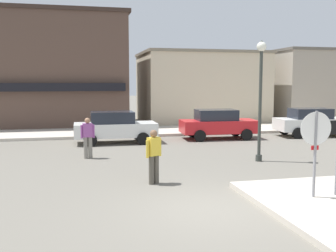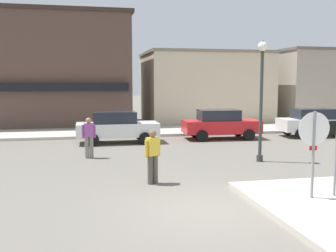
{
  "view_description": "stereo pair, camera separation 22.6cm",
  "coord_description": "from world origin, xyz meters",
  "px_view_note": "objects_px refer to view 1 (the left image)",
  "views": [
    {
      "loc": [
        -3.05,
        -8.56,
        2.99
      ],
      "look_at": [
        -0.09,
        4.5,
        1.5
      ],
      "focal_mm": 42.0,
      "sensor_mm": 36.0,
      "label": 1
    },
    {
      "loc": [
        -2.83,
        -8.61,
        2.99
      ],
      "look_at": [
        -0.09,
        4.5,
        1.5
      ],
      "focal_mm": 42.0,
      "sensor_mm": 36.0,
      "label": 2
    }
  ],
  "objects_px": {
    "stop_sign": "(315,143)",
    "parked_car_third": "(312,122)",
    "pedestrian_crossing_far": "(88,137)",
    "lamp_post": "(261,83)",
    "parked_car_second": "(218,124)",
    "pedestrian_crossing_near": "(154,155)",
    "parked_car_nearest": "(115,127)"
  },
  "relations": [
    {
      "from": "pedestrian_crossing_near",
      "to": "parked_car_second",
      "type": "bearing_deg",
      "value": 58.99
    },
    {
      "from": "parked_car_second",
      "to": "parked_car_third",
      "type": "relative_size",
      "value": 0.99
    },
    {
      "from": "pedestrian_crossing_near",
      "to": "parked_car_nearest",
      "type": "bearing_deg",
      "value": 92.98
    },
    {
      "from": "parked_car_nearest",
      "to": "parked_car_third",
      "type": "relative_size",
      "value": 0.97
    },
    {
      "from": "parked_car_second",
      "to": "pedestrian_crossing_near",
      "type": "bearing_deg",
      "value": -121.01
    },
    {
      "from": "stop_sign",
      "to": "parked_car_third",
      "type": "relative_size",
      "value": 0.56
    },
    {
      "from": "stop_sign",
      "to": "parked_car_nearest",
      "type": "distance_m",
      "value": 11.57
    },
    {
      "from": "pedestrian_crossing_far",
      "to": "stop_sign",
      "type": "bearing_deg",
      "value": -53.12
    },
    {
      "from": "lamp_post",
      "to": "pedestrian_crossing_far",
      "type": "relative_size",
      "value": 2.82
    },
    {
      "from": "parked_car_second",
      "to": "parked_car_nearest",
      "type": "bearing_deg",
      "value": -177.32
    },
    {
      "from": "stop_sign",
      "to": "lamp_post",
      "type": "relative_size",
      "value": 0.51
    },
    {
      "from": "parked_car_second",
      "to": "pedestrian_crossing_near",
      "type": "relative_size",
      "value": 2.54
    },
    {
      "from": "stop_sign",
      "to": "parked_car_third",
      "type": "height_order",
      "value": "stop_sign"
    },
    {
      "from": "parked_car_nearest",
      "to": "parked_car_third",
      "type": "height_order",
      "value": "same"
    },
    {
      "from": "stop_sign",
      "to": "pedestrian_crossing_near",
      "type": "height_order",
      "value": "stop_sign"
    },
    {
      "from": "pedestrian_crossing_far",
      "to": "parked_car_third",
      "type": "bearing_deg",
      "value": 17.1
    },
    {
      "from": "pedestrian_crossing_near",
      "to": "pedestrian_crossing_far",
      "type": "relative_size",
      "value": 1.0
    },
    {
      "from": "parked_car_second",
      "to": "pedestrian_crossing_far",
      "type": "xyz_separation_m",
      "value": [
        -6.87,
        -3.98,
        0.06
      ]
    },
    {
      "from": "lamp_post",
      "to": "parked_car_second",
      "type": "xyz_separation_m",
      "value": [
        0.53,
        5.99,
        -2.15
      ]
    },
    {
      "from": "stop_sign",
      "to": "pedestrian_crossing_far",
      "type": "xyz_separation_m",
      "value": [
        -5.34,
        7.12,
        -0.65
      ]
    },
    {
      "from": "parked_car_third",
      "to": "pedestrian_crossing_near",
      "type": "height_order",
      "value": "pedestrian_crossing_near"
    },
    {
      "from": "parked_car_second",
      "to": "pedestrian_crossing_near",
      "type": "height_order",
      "value": "pedestrian_crossing_near"
    },
    {
      "from": "lamp_post",
      "to": "pedestrian_crossing_near",
      "type": "relative_size",
      "value": 2.82
    },
    {
      "from": "lamp_post",
      "to": "parked_car_second",
      "type": "distance_m",
      "value": 6.38
    },
    {
      "from": "lamp_post",
      "to": "parked_car_nearest",
      "type": "distance_m",
      "value": 7.87
    },
    {
      "from": "parked_car_nearest",
      "to": "stop_sign",
      "type": "bearing_deg",
      "value": -69.95
    },
    {
      "from": "parked_car_second",
      "to": "pedestrian_crossing_near",
      "type": "distance_m",
      "value": 9.82
    },
    {
      "from": "lamp_post",
      "to": "pedestrian_crossing_far",
      "type": "bearing_deg",
      "value": 162.42
    },
    {
      "from": "lamp_post",
      "to": "parked_car_nearest",
      "type": "height_order",
      "value": "lamp_post"
    },
    {
      "from": "parked_car_second",
      "to": "parked_car_third",
      "type": "xyz_separation_m",
      "value": [
        5.43,
        -0.2,
        0.0
      ]
    },
    {
      "from": "stop_sign",
      "to": "pedestrian_crossing_far",
      "type": "relative_size",
      "value": 1.43
    },
    {
      "from": "lamp_post",
      "to": "parked_car_second",
      "type": "relative_size",
      "value": 1.11
    }
  ]
}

